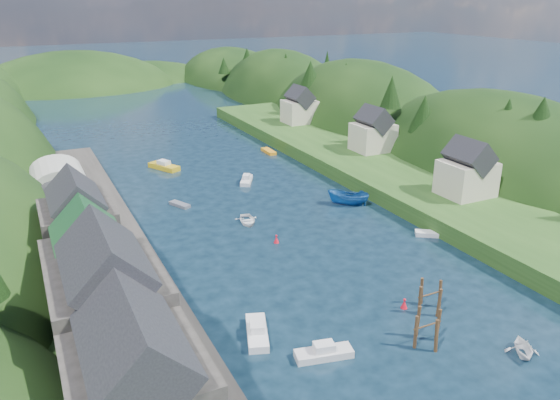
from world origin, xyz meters
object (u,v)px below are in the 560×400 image
piling_cluster_near (427,331)px  channel_buoy_near (404,304)px  channel_buoy_far (276,239)px  piling_cluster_far (430,299)px

piling_cluster_near → channel_buoy_near: piling_cluster_near is taller
channel_buoy_near → channel_buoy_far: size_ratio=1.00×
piling_cluster_near → channel_buoy_near: bearing=70.2°
piling_cluster_near → piling_cluster_far: bearing=46.6°
piling_cluster_near → channel_buoy_near: size_ratio=3.46×
piling_cluster_near → channel_buoy_near: 6.10m
channel_buoy_near → channel_buoy_far: bearing=103.8°
piling_cluster_near → channel_buoy_far: size_ratio=3.46×
piling_cluster_near → piling_cluster_far: size_ratio=1.06×
piling_cluster_far → channel_buoy_near: 2.57m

